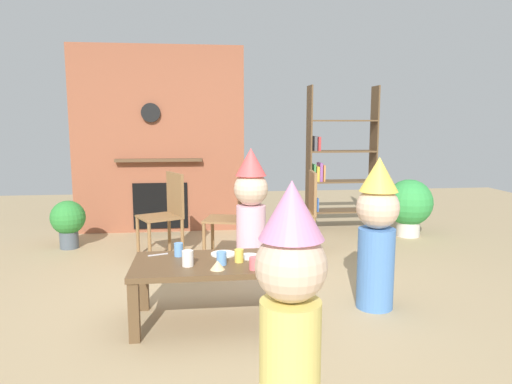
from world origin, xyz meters
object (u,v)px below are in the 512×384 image
paper_cup_far_left (179,250)px  child_in_pink (377,229)px  child_by_the_chairs (251,206)px  dining_chair_right (304,207)px  paper_plate_rear (249,256)px  potted_plant_short (68,220)px  coffee_table (209,271)px  paper_cup_near_right (255,263)px  dining_chair_middle (234,213)px  bookshelf (336,164)px  dining_chair_left (167,210)px  paper_cup_near_left (222,258)px  child_with_cone_hat (291,303)px  paper_plate_front (223,254)px  potted_plant_tall (409,204)px  paper_cup_center (239,256)px  birthday_cake_slice (218,265)px  paper_cup_far_right (188,258)px

paper_cup_far_left → child_in_pink: size_ratio=0.08×
child_by_the_chairs → dining_chair_right: child_by_the_chairs is taller
paper_plate_rear → potted_plant_short: (-1.86, 2.13, -0.13)m
coffee_table → child_in_pink: 1.31m
paper_cup_near_right → paper_plate_rear: 0.29m
paper_cup_far_left → dining_chair_middle: dining_chair_middle is taller
bookshelf → paper_plate_rear: bookshelf is taller
paper_cup_near_right → paper_plate_rear: bearing=91.4°
dining_chair_left → potted_plant_short: bearing=-47.9°
coffee_table → dining_chair_left: 1.78m
paper_cup_near_left → paper_cup_far_left: size_ratio=0.94×
paper_cup_far_left → child_with_cone_hat: size_ratio=0.08×
paper_cup_far_left → paper_plate_front: (0.33, -0.00, -0.04)m
dining_chair_left → potted_plant_tall: dining_chair_left is taller
paper_cup_near_left → dining_chair_middle: 1.58m
paper_cup_center → paper_plate_rear: bearing=53.1°
bookshelf → child_with_cone_hat: 4.30m
paper_cup_near_right → birthday_cake_slice: paper_cup_near_right is taller
child_in_pink → dining_chair_right: 1.64m
paper_plate_front → dining_chair_right: (0.96, 1.56, 0.06)m
potted_plant_tall → paper_cup_center: bearing=-135.0°
bookshelf → dining_chair_middle: bookshelf is taller
dining_chair_right → potted_plant_tall: (1.48, 0.58, -0.10)m
birthday_cake_slice → dining_chair_right: dining_chair_right is taller
bookshelf → paper_cup_far_right: bookshelf is taller
paper_cup_near_right → child_with_cone_hat: bearing=-87.7°
paper_cup_near_right → dining_chair_middle: bearing=90.7°
birthday_cake_slice → potted_plant_short: size_ratio=0.18×
bookshelf → dining_chair_left: bookshelf is taller
child_with_cone_hat → potted_plant_short: (-1.90, 3.47, -0.30)m
paper_cup_far_right → potted_plant_tall: 3.61m
dining_chair_middle → coffee_table: bearing=94.2°
paper_cup_near_right → dining_chair_right: bearing=68.4°
bookshelf → paper_cup_far_right: 3.46m
paper_cup_near_left → paper_cup_near_right: (0.22, -0.13, -0.00)m
paper_cup_near_left → child_in_pink: bearing=9.4°
birthday_cake_slice → dining_chair_right: (1.02, 1.92, 0.03)m
paper_cup_near_left → child_in_pink: 1.22m
potted_plant_short → potted_plant_tall: bearing=1.5°
paper_cup_far_right → paper_plate_front: bearing=44.2°
potted_plant_tall → potted_plant_short: bearing=-178.5°
paper_cup_near_right → child_with_cone_hat: size_ratio=0.07×
bookshelf → paper_plate_rear: size_ratio=11.54×
paper_plate_rear → child_in_pink: 1.00m
paper_cup_center → child_in_pink: bearing=7.9°
paper_cup_far_left → birthday_cake_slice: 0.45m
bookshelf → paper_cup_near_left: bookshelf is taller
paper_cup_near_left → potted_plant_tall: potted_plant_tall is taller
child_in_pink → potted_plant_short: bearing=-41.1°
birthday_cake_slice → paper_cup_far_right: bearing=152.5°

